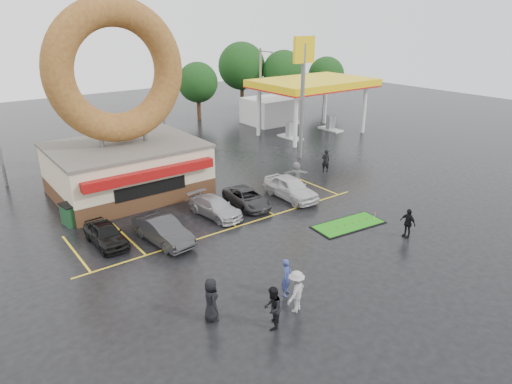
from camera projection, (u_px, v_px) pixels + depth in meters
ground at (271, 248)px, 25.65m from camera, size 120.00×120.00×0.00m
donut_shop at (123, 133)px, 32.04m from camera, size 10.20×8.70×13.50m
gas_station at (294, 96)px, 51.11m from camera, size 12.30×13.65×5.90m
shell_sign at (303, 75)px, 39.20m from camera, size 2.20×0.36×10.60m
streetlight_mid at (163, 102)px, 41.76m from camera, size 0.40×2.21×9.00m
streetlight_right at (261, 89)px, 49.21m from camera, size 0.40×2.21×9.00m
tree_far_a at (284, 72)px, 60.68m from camera, size 5.60×5.60×8.00m
tree_far_b at (326, 75)px, 62.78m from camera, size 4.90×4.90×7.00m
tree_far_c at (242, 66)px, 61.20m from camera, size 6.30×6.30×9.00m
tree_far_d at (198, 82)px, 55.71m from camera, size 4.90×4.90×7.00m
car_black at (106, 234)px, 25.82m from camera, size 1.66×3.88×1.31m
car_dgrey at (163, 231)px, 26.04m from camera, size 2.11×4.60×1.46m
car_silver at (215, 207)px, 29.52m from camera, size 2.22×4.42×1.23m
car_grey at (247, 198)px, 31.05m from camera, size 2.29×4.38×1.18m
car_white at (291, 188)px, 32.33m from camera, size 2.03×4.72×1.59m
person_blue at (287, 277)px, 21.04m from camera, size 0.80×0.71×1.85m
person_blackjkt at (272, 308)px, 18.78m from camera, size 1.17×1.16×1.91m
person_hoodie at (296, 291)px, 19.85m from camera, size 1.45×1.14×1.97m
person_bystander at (211, 300)px, 19.29m from camera, size 0.85×1.09×1.96m
person_cameraman at (408, 223)px, 26.64m from camera, size 0.46×1.05×1.77m
person_walker_near at (296, 175)px, 34.38m from camera, size 1.86×1.48×1.98m
person_walker_far at (326, 161)px, 37.71m from camera, size 0.82×0.69×1.92m
dumpster at (78, 213)px, 28.59m from camera, size 1.95×1.44×1.30m
putting_green at (348, 225)px, 28.40m from camera, size 4.81×2.48×0.58m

